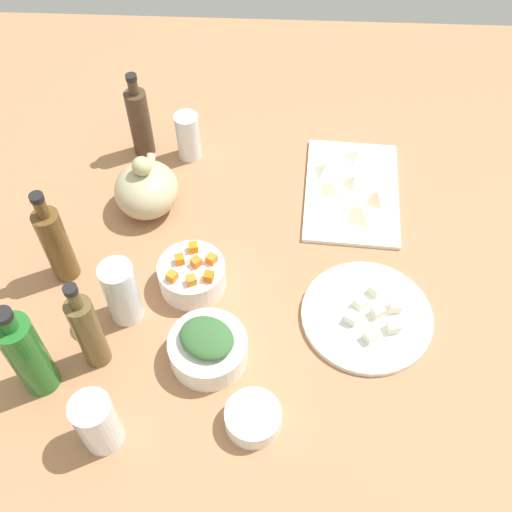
{
  "coord_description": "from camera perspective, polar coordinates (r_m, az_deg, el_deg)",
  "views": [
    {
      "loc": [
        -74.59,
        -3.6,
        105.63
      ],
      "look_at": [
        0.0,
        0.0,
        8.0
      ],
      "focal_mm": 42.45,
      "sensor_mm": 36.0,
      "label": 1
    }
  ],
  "objects": [
    {
      "name": "tofu_cube_6",
      "position": [
        1.2,
        12.81,
        -6.51
      ],
      "size": [
        2.68,
        2.68,
        2.2
      ],
      "primitive_type": "cube",
      "rotation": [
        0.0,
        0.0,
        0.25
      ],
      "color": "silver",
      "rests_on": "plate_tofu"
    },
    {
      "name": "carrot_cube_1",
      "position": [
        1.21,
        -7.22,
        -0.32
      ],
      "size": [
        2.25,
        2.25,
        1.8
      ],
      "primitive_type": "cube",
      "rotation": [
        0.0,
        0.0,
        0.29
      ],
      "color": "orange",
      "rests_on": "bowl_carrots"
    },
    {
      "name": "dumpling_2",
      "position": [
        1.43,
        9.22,
        7.04
      ],
      "size": [
        5.45,
        4.96,
        2.52
      ],
      "primitive_type": "pyramid",
      "rotation": [
        0.0,
        0.0,
        6.09
      ],
      "color": "beige",
      "rests_on": "cutting_board"
    },
    {
      "name": "tofu_cube_1",
      "position": [
        1.21,
        11.39,
        -5.15
      ],
      "size": [
        2.99,
        2.99,
        2.2
      ],
      "primitive_type": "cube",
      "rotation": [
        0.0,
        0.0,
        0.51
      ],
      "color": "#F6DED3",
      "rests_on": "plate_tofu"
    },
    {
      "name": "chopped_greens_mound",
      "position": [
        1.1,
        -4.67,
        -7.68
      ],
      "size": [
        12.47,
        13.2,
        2.9
      ],
      "primitive_type": "ellipsoid",
      "rotation": [
        0.0,
        0.0,
        1.08
      ],
      "color": "#366133",
      "rests_on": "bowl_greens"
    },
    {
      "name": "bottle_1",
      "position": [
        1.12,
        -20.76,
        -8.67
      ],
      "size": [
        6.39,
        6.39,
        23.45
      ],
      "color": "#256B27",
      "rests_on": "tabletop"
    },
    {
      "name": "drinking_glass_1",
      "position": [
        1.47,
        -6.43,
        11.15
      ],
      "size": [
        5.65,
        5.65,
        11.95
      ],
      "primitive_type": "cylinder",
      "color": "white",
      "rests_on": "tabletop"
    },
    {
      "name": "teapot",
      "position": [
        1.36,
        -10.28,
        6.26
      ],
      "size": [
        16.73,
        14.11,
        14.73
      ],
      "color": "#BDB288",
      "rests_on": "tabletop"
    },
    {
      "name": "carrot_cube_4",
      "position": [
        1.18,
        -7.91,
        -1.89
      ],
      "size": [
        2.46,
        2.46,
        1.8
      ],
      "primitive_type": "cube",
      "rotation": [
        0.0,
        0.0,
        1.05
      ],
      "color": "orange",
      "rests_on": "bowl_carrots"
    },
    {
      "name": "bottle_0",
      "position": [
        1.12,
        -15.54,
        -6.82
      ],
      "size": [
        4.8,
        4.8,
        23.23
      ],
      "color": "brown",
      "rests_on": "tabletop"
    },
    {
      "name": "bowl_greens",
      "position": [
        1.14,
        -4.53,
        -8.76
      ],
      "size": [
        14.71,
        14.71,
        5.7
      ],
      "primitive_type": "cylinder",
      "color": "white",
      "rests_on": "tabletop"
    },
    {
      "name": "cutting_board",
      "position": [
        1.43,
        9.0,
        6.06
      ],
      "size": [
        33.23,
        23.1,
        1.0
      ],
      "primitive_type": "cube",
      "rotation": [
        0.0,
        0.0,
        -0.06
      ],
      "color": "white",
      "rests_on": "tabletop"
    },
    {
      "name": "tofu_cube_0",
      "position": [
        1.21,
        9.83,
        -4.36
      ],
      "size": [
        3.11,
        3.11,
        2.2
      ],
      "primitive_type": "cube",
      "rotation": [
        0.0,
        0.0,
        2.34
      ],
      "color": "#E8F1CD",
      "rests_on": "plate_tofu"
    },
    {
      "name": "dumpling_3",
      "position": [
        1.45,
        6.59,
        8.22
      ],
      "size": [
        6.3,
        6.1,
        2.28
      ],
      "primitive_type": "pyramid",
      "rotation": [
        0.0,
        0.0,
        2.63
      ],
      "color": "beige",
      "rests_on": "cutting_board"
    },
    {
      "name": "tofu_cube_2",
      "position": [
        1.18,
        10.71,
        -7.42
      ],
      "size": [
        3.08,
        3.08,
        2.2
      ],
      "primitive_type": "cube",
      "rotation": [
        0.0,
        0.0,
        2.21
      ],
      "color": "white",
      "rests_on": "plate_tofu"
    },
    {
      "name": "bottle_2",
      "position": [
        1.48,
        -10.9,
        12.36
      ],
      "size": [
        5.06,
        5.06,
        22.1
      ],
      "color": "#453423",
      "rests_on": "tabletop"
    },
    {
      "name": "carrot_cube_6",
      "position": [
        1.2,
        -5.66,
        -0.56
      ],
      "size": [
        2.54,
        2.54,
        1.8
      ],
      "primitive_type": "cube",
      "rotation": [
        0.0,
        0.0,
        2.4
      ],
      "color": "orange",
      "rests_on": "bowl_carrots"
    },
    {
      "name": "carrot_cube_5",
      "position": [
        1.18,
        -4.47,
        -1.92
      ],
      "size": [
        2.08,
        2.08,
        1.8
      ],
      "primitive_type": "cube",
      "rotation": [
        0.0,
        0.0,
        1.4
      ],
      "color": "orange",
      "rests_on": "bowl_carrots"
    },
    {
      "name": "bowl_small_side",
      "position": [
        1.09,
        -0.28,
        -15.03
      ],
      "size": [
        9.94,
        9.94,
        4.18
      ],
      "primitive_type": "cylinder",
      "color": "white",
      "rests_on": "tabletop"
    },
    {
      "name": "carrot_cube_3",
      "position": [
        1.22,
        -5.92,
        0.86
      ],
      "size": [
        2.2,
        2.2,
        1.8
      ],
      "primitive_type": "cube",
      "rotation": [
        0.0,
        0.0,
        0.26
      ],
      "color": "orange",
      "rests_on": "bowl_carrots"
    },
    {
      "name": "dumpling_5",
      "position": [
        1.49,
        9.6,
        9.4
      ],
      "size": [
        6.38,
        6.09,
        2.24
      ],
      "primitive_type": "pyramid",
      "rotation": [
        0.0,
        0.0,
        5.88
      ],
      "color": "beige",
      "rests_on": "cutting_board"
    },
    {
      "name": "carrot_cube_0",
      "position": [
        1.17,
        -6.11,
        -2.27
      ],
      "size": [
        2.38,
        2.38,
        1.8
      ],
      "primitive_type": "cube",
      "rotation": [
        0.0,
        0.0,
        1.99
      ],
      "color": "orange",
      "rests_on": "bowl_carrots"
    },
    {
      "name": "tofu_cube_5",
      "position": [
        1.22,
        12.97,
        -4.62
      ],
      "size": [
        2.45,
        2.45,
        2.2
      ],
      "primitive_type": "cube",
      "rotation": [
        0.0,
        0.0,
        1.69
      ],
      "color": "#FAE3D1",
      "rests_on": "plate_tofu"
    },
    {
      "name": "plate_tofu",
      "position": [
        1.22,
        10.38,
        -5.58
      ],
      "size": [
        25.93,
        25.93,
        1.2
      ],
      "primitive_type": "cylinder",
      "color": "white",
      "rests_on": "tabletop"
    },
    {
      "name": "bottle_3",
      "position": [
        1.25,
        -18.35,
        1.14
      ],
      "size": [
        5.3,
        5.3,
        23.5
      ],
      "color": "brown",
      "rests_on": "tabletop"
    },
    {
      "name": "bowl_carrots",
      "position": [
        1.23,
        -6.05,
        -1.84
      ],
      "size": [
        13.56,
        13.56,
        6.2
      ],
      "primitive_type": "cylinder",
      "color": "white",
      "rests_on": "tabletop"
    },
    {
      "name": "carrot_cube_2",
      "position": [
        1.2,
        -4.21,
        -0.27
      ],
      "size": [
        2.46,
        2.46,
        1.8
      ],
      "primitive_type": "cube",
      "rotation": [
        0.0,
        0.0,
        1.05
      ],
      "color": "orange",
      "rests_on": "bowl_carrots"
    },
    {
      "name": "tofu_cube_3",
      "position": [
        1.19,
        9.01,
        -5.78
      ],
      "size": [
        2.98,
        2.98,
        2.2
      ],
      "primitive_type": "cube",
      "rotation": [
        0.0,
        0.0,
        2.65
      ],
      "color": "white",
      "rests_on": "plate_tofu"
    },
    {
      "name": "dumpling_0",
      "position": [
        1.41,
        7.25,
        6.39
      ],
      "size": [
        6.27,
        6.32,
        2.02
      ],
      "primitive_type": "pyramid",
      "rotation": [
        0.0,
        0.0,
        0.85
      ],
      "color": "beige",
      "rests_on": "cutting_board"
    },
    {
      "name": "dumpling_1",
      "position": [
        1.36,
        9.89,
        4.01
      ],
      "size": [
        7.08,
        6.93,
        2.86
      ],
      "primitive_type": "pyramid",
      "rotation": [
        0.0,
        0.0,
        3.63
      ],
      "color": "beige",
      "rests_on": "cutting_board"
    },
    {
      "name": "dumpling_4",
      "position": [
        1.4,
        11.32,
        5.5
      ],
      "size": [
        5.26,
        5.62,
        3.06
      ],
      "primitive_type": "pyramid",
      "rotation": [
        0.0,
        0.0,
        1.97
      ],
      "color": "beige",
      "rests_on": "cutting_board"
    },
    {
      "name": "tofu_cube_4",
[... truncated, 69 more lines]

